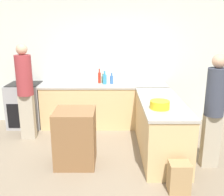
{
  "coord_description": "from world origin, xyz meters",
  "views": [
    {
      "loc": [
        0.17,
        -3.61,
        2.13
      ],
      "look_at": [
        0.17,
        0.53,
        0.97
      ],
      "focal_mm": 42.0,
      "sensor_mm": 36.0,
      "label": 1
    }
  ],
  "objects_px": {
    "olive_oil_bottle": "(102,79)",
    "dish_soap_bottle": "(104,79)",
    "mixing_bowl": "(159,105)",
    "water_bottle_blue": "(111,79)",
    "range_oven": "(26,105)",
    "person_by_range": "(25,88)",
    "person_at_peninsula": "(214,107)",
    "island_table": "(75,137)",
    "paper_bag": "(179,177)",
    "hot_sauce_bottle": "(99,77)"
  },
  "relations": [
    {
      "from": "person_by_range",
      "to": "paper_bag",
      "type": "distance_m",
      "value": 3.12
    },
    {
      "from": "range_oven",
      "to": "hot_sauce_bottle",
      "type": "bearing_deg",
      "value": 4.21
    },
    {
      "from": "range_oven",
      "to": "olive_oil_bottle",
      "type": "bearing_deg",
      "value": 5.07
    },
    {
      "from": "island_table",
      "to": "hot_sauce_bottle",
      "type": "distance_m",
      "value": 1.88
    },
    {
      "from": "water_bottle_blue",
      "to": "person_at_peninsula",
      "type": "xyz_separation_m",
      "value": [
        1.52,
        -1.76,
        -0.05
      ]
    },
    {
      "from": "hot_sauce_bottle",
      "to": "paper_bag",
      "type": "height_order",
      "value": "hot_sauce_bottle"
    },
    {
      "from": "island_table",
      "to": "mixing_bowl",
      "type": "distance_m",
      "value": 1.39
    },
    {
      "from": "mixing_bowl",
      "to": "dish_soap_bottle",
      "type": "bearing_deg",
      "value": 117.03
    },
    {
      "from": "range_oven",
      "to": "island_table",
      "type": "height_order",
      "value": "range_oven"
    },
    {
      "from": "mixing_bowl",
      "to": "hot_sauce_bottle",
      "type": "height_order",
      "value": "hot_sauce_bottle"
    },
    {
      "from": "olive_oil_bottle",
      "to": "water_bottle_blue",
      "type": "bearing_deg",
      "value": -28.35
    },
    {
      "from": "water_bottle_blue",
      "to": "person_at_peninsula",
      "type": "height_order",
      "value": "person_at_peninsula"
    },
    {
      "from": "range_oven",
      "to": "olive_oil_bottle",
      "type": "distance_m",
      "value": 1.75
    },
    {
      "from": "range_oven",
      "to": "mixing_bowl",
      "type": "height_order",
      "value": "mixing_bowl"
    },
    {
      "from": "olive_oil_bottle",
      "to": "dish_soap_bottle",
      "type": "height_order",
      "value": "dish_soap_bottle"
    },
    {
      "from": "olive_oil_bottle",
      "to": "range_oven",
      "type": "bearing_deg",
      "value": -174.93
    },
    {
      "from": "mixing_bowl",
      "to": "water_bottle_blue",
      "type": "relative_size",
      "value": 1.25
    },
    {
      "from": "mixing_bowl",
      "to": "paper_bag",
      "type": "distance_m",
      "value": 1.06
    },
    {
      "from": "range_oven",
      "to": "hot_sauce_bottle",
      "type": "relative_size",
      "value": 3.05
    },
    {
      "from": "range_oven",
      "to": "water_bottle_blue",
      "type": "bearing_deg",
      "value": 1.39
    },
    {
      "from": "mixing_bowl",
      "to": "person_by_range",
      "type": "xyz_separation_m",
      "value": [
        -2.32,
        1.01,
        0.01
      ]
    },
    {
      "from": "water_bottle_blue",
      "to": "dish_soap_bottle",
      "type": "height_order",
      "value": "dish_soap_bottle"
    },
    {
      "from": "olive_oil_bottle",
      "to": "paper_bag",
      "type": "distance_m",
      "value": 2.86
    },
    {
      "from": "person_by_range",
      "to": "hot_sauce_bottle",
      "type": "bearing_deg",
      "value": 30.42
    },
    {
      "from": "range_oven",
      "to": "olive_oil_bottle",
      "type": "relative_size",
      "value": 4.83
    },
    {
      "from": "island_table",
      "to": "paper_bag",
      "type": "distance_m",
      "value": 1.64
    },
    {
      "from": "range_oven",
      "to": "water_bottle_blue",
      "type": "relative_size",
      "value": 4.03
    },
    {
      "from": "hot_sauce_bottle",
      "to": "dish_soap_bottle",
      "type": "xyz_separation_m",
      "value": [
        0.11,
        -0.1,
        -0.01
      ]
    },
    {
      "from": "olive_oil_bottle",
      "to": "person_by_range",
      "type": "xyz_separation_m",
      "value": [
        -1.42,
        -0.82,
        -0.0
      ]
    },
    {
      "from": "water_bottle_blue",
      "to": "island_table",
      "type": "bearing_deg",
      "value": -108.51
    },
    {
      "from": "mixing_bowl",
      "to": "person_by_range",
      "type": "relative_size",
      "value": 0.16
    },
    {
      "from": "person_at_peninsula",
      "to": "paper_bag",
      "type": "height_order",
      "value": "person_at_peninsula"
    },
    {
      "from": "mixing_bowl",
      "to": "water_bottle_blue",
      "type": "xyz_separation_m",
      "value": [
        -0.72,
        1.72,
        0.03
      ]
    },
    {
      "from": "island_table",
      "to": "hot_sauce_bottle",
      "type": "bearing_deg",
      "value": 80.24
    },
    {
      "from": "water_bottle_blue",
      "to": "dish_soap_bottle",
      "type": "bearing_deg",
      "value": -169.85
    },
    {
      "from": "island_table",
      "to": "dish_soap_bottle",
      "type": "xyz_separation_m",
      "value": [
        0.41,
        1.66,
        0.59
      ]
    },
    {
      "from": "person_by_range",
      "to": "paper_bag",
      "type": "relative_size",
      "value": 4.36
    },
    {
      "from": "island_table",
      "to": "paper_bag",
      "type": "relative_size",
      "value": 2.12
    },
    {
      "from": "person_by_range",
      "to": "paper_bag",
      "type": "bearing_deg",
      "value": -34.43
    },
    {
      "from": "mixing_bowl",
      "to": "water_bottle_blue",
      "type": "distance_m",
      "value": 1.87
    },
    {
      "from": "water_bottle_blue",
      "to": "dish_soap_bottle",
      "type": "relative_size",
      "value": 0.84
    },
    {
      "from": "olive_oil_bottle",
      "to": "paper_bag",
      "type": "height_order",
      "value": "olive_oil_bottle"
    },
    {
      "from": "island_table",
      "to": "dish_soap_bottle",
      "type": "bearing_deg",
      "value": 75.94
    },
    {
      "from": "mixing_bowl",
      "to": "dish_soap_bottle",
      "type": "distance_m",
      "value": 1.9
    },
    {
      "from": "person_by_range",
      "to": "person_at_peninsula",
      "type": "relative_size",
      "value": 1.04
    },
    {
      "from": "olive_oil_bottle",
      "to": "dish_soap_bottle",
      "type": "xyz_separation_m",
      "value": [
        0.04,
        -0.13,
        0.03
      ]
    },
    {
      "from": "person_by_range",
      "to": "dish_soap_bottle",
      "type": "bearing_deg",
      "value": 25.35
    },
    {
      "from": "range_oven",
      "to": "paper_bag",
      "type": "height_order",
      "value": "range_oven"
    },
    {
      "from": "olive_oil_bottle",
      "to": "dish_soap_bottle",
      "type": "relative_size",
      "value": 0.7
    },
    {
      "from": "person_at_peninsula",
      "to": "olive_oil_bottle",
      "type": "bearing_deg",
      "value": 132.54
    }
  ]
}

